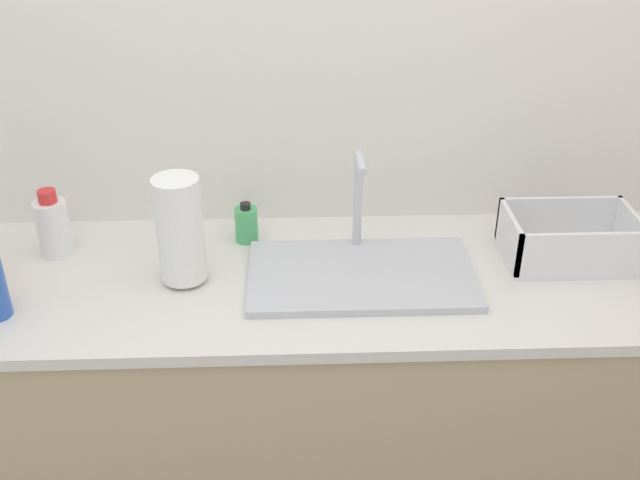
# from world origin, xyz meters

# --- Properties ---
(wall_back) EXTENTS (4.75, 0.06, 2.60)m
(wall_back) POSITION_xyz_m (0.00, 0.66, 1.30)
(wall_back) COLOR silver
(wall_back) RESTS_ON ground_plane
(counter_cabinet) EXTENTS (2.37, 0.66, 0.90)m
(counter_cabinet) POSITION_xyz_m (0.00, 0.32, 0.45)
(counter_cabinet) COLOR tan
(counter_cabinet) RESTS_ON ground_plane
(sink) EXTENTS (0.58, 0.34, 0.29)m
(sink) POSITION_xyz_m (0.18, 0.30, 0.92)
(sink) COLOR silver
(sink) RESTS_ON counter_cabinet
(paper_towel_roll) EXTENTS (0.12, 0.12, 0.28)m
(paper_towel_roll) POSITION_xyz_m (-0.27, 0.30, 1.05)
(paper_towel_roll) COLOR #4C4C51
(paper_towel_roll) RESTS_ON counter_cabinet
(dish_rack) EXTENTS (0.34, 0.21, 0.13)m
(dish_rack) POSITION_xyz_m (0.73, 0.37, 0.95)
(dish_rack) COLOR white
(dish_rack) RESTS_ON counter_cabinet
(bottle_white_spray) EXTENTS (0.09, 0.09, 0.19)m
(bottle_white_spray) POSITION_xyz_m (-0.63, 0.45, 0.99)
(bottle_white_spray) COLOR white
(bottle_white_spray) RESTS_ON counter_cabinet
(soap_dispenser) EXTENTS (0.06, 0.06, 0.12)m
(soap_dispenser) POSITION_xyz_m (-0.13, 0.50, 0.96)
(soap_dispenser) COLOR #4CB266
(soap_dispenser) RESTS_ON counter_cabinet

